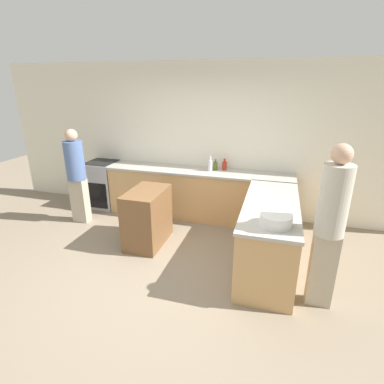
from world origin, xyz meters
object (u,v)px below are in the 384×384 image
(mixing_bowl, at_px, (276,220))
(hot_sauce_bottle, at_px, (224,165))
(olive_oil_bottle, at_px, (215,166))
(vinegar_bottle_clear, at_px, (210,165))
(person_at_peninsula, at_px, (330,222))
(range_oven, at_px, (103,184))
(person_by_range, at_px, (76,173))
(island_table, at_px, (147,217))

(mixing_bowl, bearing_deg, hot_sauce_bottle, 114.78)
(olive_oil_bottle, height_order, hot_sauce_bottle, hot_sauce_bottle)
(vinegar_bottle_clear, bearing_deg, mixing_bowl, -58.21)
(vinegar_bottle_clear, distance_m, person_at_peninsula, 2.53)
(range_oven, xyz_separation_m, person_at_peninsula, (3.85, -1.87, 0.55))
(olive_oil_bottle, relative_size, vinegar_bottle_clear, 0.74)
(range_oven, bearing_deg, person_by_range, -89.39)
(island_table, distance_m, person_by_range, 1.58)
(range_oven, bearing_deg, olive_oil_bottle, 2.52)
(person_at_peninsula, bearing_deg, hot_sauce_bottle, 125.78)
(mixing_bowl, distance_m, vinegar_bottle_clear, 2.20)
(vinegar_bottle_clear, xyz_separation_m, hot_sauce_bottle, (0.22, 0.16, -0.03))
(vinegar_bottle_clear, distance_m, person_by_range, 2.29)
(hot_sauce_bottle, bearing_deg, range_oven, -175.91)
(person_by_range, bearing_deg, island_table, -14.64)
(olive_oil_bottle, bearing_deg, hot_sauce_bottle, 26.13)
(olive_oil_bottle, relative_size, person_by_range, 0.12)
(range_oven, bearing_deg, mixing_bowl, -29.24)
(range_oven, xyz_separation_m, island_table, (1.47, -1.15, -0.02))
(range_oven, xyz_separation_m, vinegar_bottle_clear, (2.16, 0.01, 0.54))
(mixing_bowl, bearing_deg, olive_oil_bottle, 118.96)
(mixing_bowl, height_order, person_by_range, person_by_range)
(olive_oil_bottle, bearing_deg, vinegar_bottle_clear, -131.19)
(island_table, distance_m, hot_sauce_bottle, 1.69)
(person_by_range, xyz_separation_m, person_at_peninsula, (3.84, -1.10, 0.11))
(mixing_bowl, bearing_deg, person_at_peninsula, -0.65)
(olive_oil_bottle, height_order, person_at_peninsula, person_at_peninsula)
(olive_oil_bottle, xyz_separation_m, person_by_range, (-2.23, -0.86, -0.07))
(island_table, height_order, person_at_peninsula, person_at_peninsula)
(hot_sauce_bottle, height_order, person_by_range, person_by_range)
(hot_sauce_bottle, distance_m, person_at_peninsula, 2.51)
(range_oven, relative_size, vinegar_bottle_clear, 3.45)
(vinegar_bottle_clear, relative_size, person_at_peninsula, 0.14)
(island_table, xyz_separation_m, person_at_peninsula, (2.38, -0.72, 0.57))
(olive_oil_bottle, relative_size, person_at_peninsula, 0.11)
(island_table, height_order, hot_sauce_bottle, hot_sauce_bottle)
(person_at_peninsula, bearing_deg, island_table, 163.19)
(island_table, relative_size, person_by_range, 0.52)
(mixing_bowl, height_order, hot_sauce_bottle, hot_sauce_bottle)
(mixing_bowl, xyz_separation_m, person_at_peninsula, (0.53, -0.01, 0.05))
(mixing_bowl, xyz_separation_m, olive_oil_bottle, (-1.08, 1.96, 0.01))
(range_oven, xyz_separation_m, person_by_range, (0.01, -0.76, 0.44))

